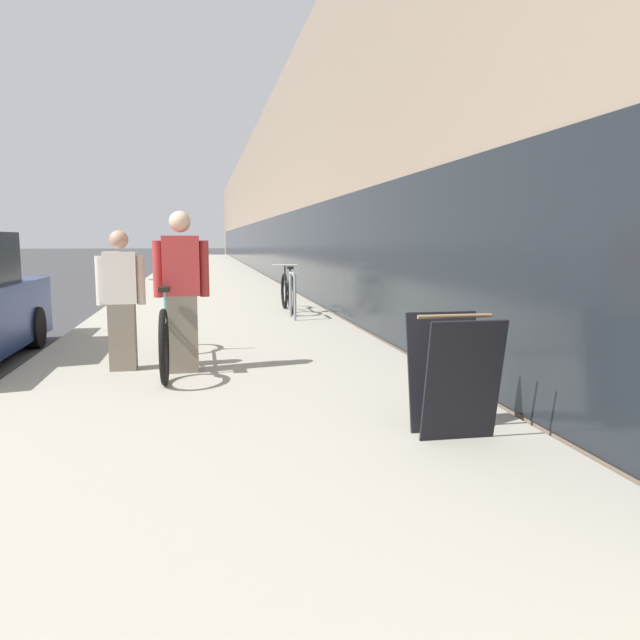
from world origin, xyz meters
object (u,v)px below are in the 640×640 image
Objects in this scene: bike_rack_hoop at (293,291)px; cruiser_bike_nearest at (288,292)px; person_bystander at (121,301)px; sandwich_board_sign at (453,375)px; tandem_bicycle at (169,331)px; person_rider at (182,292)px.

bike_rack_hoop is 1.19m from cruiser_bike_nearest.
sandwich_board_sign is at bearing -47.17° from person_bystander.
cruiser_bike_nearest is (2.07, 5.14, -0.02)m from tandem_bicycle.
tandem_bicycle is 2.99× the size of sandwich_board_sign.
bike_rack_hoop is at bearing 66.96° from person_rider.
tandem_bicycle is 3.69m from sandwich_board_sign.
bike_rack_hoop is 0.94× the size of sandwich_board_sign.
sandwich_board_sign is at bearing -88.59° from bike_rack_hoop.
tandem_bicycle is at bearing 116.13° from person_rider.
person_bystander is at bearing -115.95° from cruiser_bike_nearest.
person_bystander is (-0.65, 0.22, -0.10)m from person_rider.
sandwich_board_sign is (2.17, -2.98, 0.05)m from tandem_bicycle.
sandwich_board_sign is (2.65, -2.86, -0.32)m from person_bystander.
tandem_bicycle is 0.60m from person_rider.
bike_rack_hoop is 6.95m from sandwich_board_sign.
person_bystander is at bearing 161.64° from person_rider.
cruiser_bike_nearest is (1.90, 5.48, -0.48)m from person_rider.
cruiser_bike_nearest is at bearing 70.82° from person_rider.
person_rider reaches higher than bike_rack_hoop.
person_bystander is 4.78m from bike_rack_hoop.
person_rider is 1.13× the size of person_bystander.
bike_rack_hoop is at bearing 58.68° from person_bystander.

